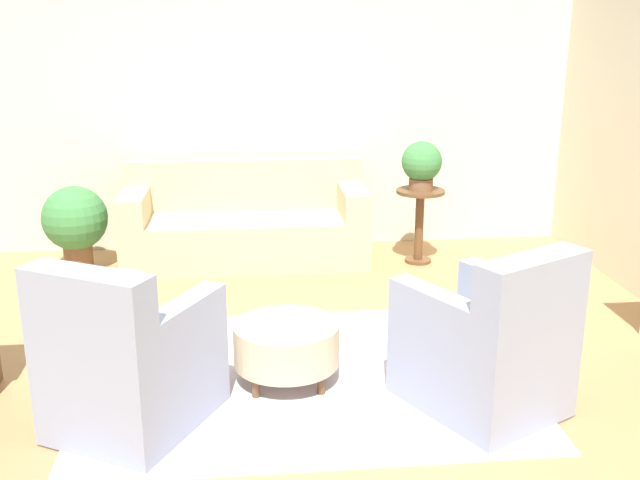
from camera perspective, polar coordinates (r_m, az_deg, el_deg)
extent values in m
plane|color=#AD7F51|center=(4.89, -1.12, -10.37)|extent=(16.00, 16.00, 0.00)
cube|color=beige|center=(7.38, -3.12, 10.28)|extent=(9.85, 0.12, 2.80)
cube|color=#BCB2C1|center=(4.89, -1.12, -10.32)|extent=(2.75, 2.10, 0.01)
cube|color=#C6B289|center=(7.04, -5.64, 0.07)|extent=(2.24, 0.85, 0.44)
cube|color=#C6B289|center=(7.23, -5.76, 4.29)|extent=(2.24, 0.20, 0.48)
cube|color=#C6B289|center=(7.00, -13.95, 2.54)|extent=(0.24, 0.81, 0.26)
cube|color=#C6B289|center=(7.00, 2.52, 3.02)|extent=(0.24, 0.81, 0.26)
cube|color=brown|center=(6.72, -5.57, -2.43)|extent=(2.02, 0.05, 0.06)
cube|color=#8E99B2|center=(4.42, -13.82, -10.87)|extent=(1.03, 1.09, 0.41)
cube|color=#8E99B2|center=(3.98, -17.12, -6.36)|extent=(0.72, 0.52, 0.60)
cube|color=#8E99B2|center=(4.13, -10.80, -7.09)|extent=(0.52, 0.78, 0.33)
cube|color=#8E99B2|center=(4.45, -16.97, -5.74)|extent=(0.52, 0.78, 0.33)
cube|color=brown|center=(4.79, -10.81, -10.77)|extent=(0.58, 0.35, 0.06)
cube|color=#8E99B2|center=(4.58, 12.05, -9.77)|extent=(1.03, 1.09, 0.41)
cube|color=#8E99B2|center=(4.18, 15.73, -5.14)|extent=(0.72, 0.52, 0.60)
cube|color=#8E99B2|center=(4.64, 14.59, -4.62)|extent=(0.52, 0.78, 0.33)
cube|color=#8E99B2|center=(4.25, 9.48, -6.30)|extent=(0.52, 0.78, 0.33)
cube|color=brown|center=(4.90, 8.52, -9.96)|extent=(0.58, 0.35, 0.06)
cylinder|color=#C6B289|center=(4.73, -2.58, -7.88)|extent=(0.66, 0.66, 0.26)
cylinder|color=brown|center=(4.63, -4.91, -11.13)|extent=(0.05, 0.05, 0.12)
cylinder|color=brown|center=(4.64, 0.09, -10.94)|extent=(0.05, 0.05, 0.12)
cylinder|color=brown|center=(4.98, -4.99, -9.00)|extent=(0.05, 0.05, 0.12)
cylinder|color=brown|center=(5.00, -0.38, -8.83)|extent=(0.05, 0.05, 0.12)
cylinder|color=brown|center=(6.93, 7.67, 3.69)|extent=(0.45, 0.45, 0.03)
cylinder|color=brown|center=(7.02, 7.56, 0.92)|extent=(0.08, 0.08, 0.66)
cylinder|color=brown|center=(7.11, 7.46, -1.54)|extent=(0.25, 0.25, 0.03)
cylinder|color=brown|center=(6.92, 7.69, 4.24)|extent=(0.22, 0.22, 0.11)
sphere|color=#3D7F42|center=(6.87, 7.76, 5.96)|extent=(0.37, 0.37, 0.37)
cylinder|color=brown|center=(7.17, -17.92, -1.21)|extent=(0.26, 0.26, 0.23)
sphere|color=#3D7F42|center=(7.08, -18.18, 1.59)|extent=(0.58, 0.58, 0.58)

